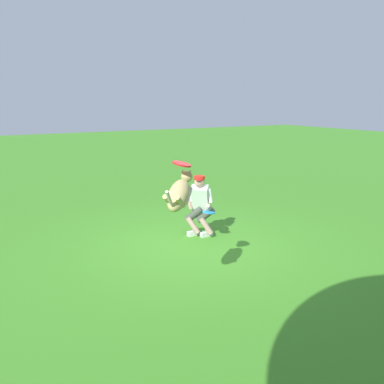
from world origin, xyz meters
TOP-DOWN VIEW (x-y plane):
  - ground_plane at (0.00, 0.00)m, footprint 60.00×60.00m
  - person at (-0.44, -0.48)m, footprint 0.58×0.71m
  - dog at (1.17, 1.65)m, footprint 0.78×0.75m
  - frisbee_flying at (1.04, 1.48)m, footprint 0.39×0.39m
  - frisbee_held at (-0.42, -0.09)m, footprint 0.36×0.36m

SIDE VIEW (x-z plane):
  - ground_plane at x=0.00m, z-range 0.00..0.00m
  - frisbee_held at x=-0.42m, z-range 0.57..0.65m
  - person at x=-0.44m, z-range 0.05..1.34m
  - dog at x=1.17m, z-range 1.23..1.81m
  - frisbee_flying at x=1.04m, z-range 1.86..1.95m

